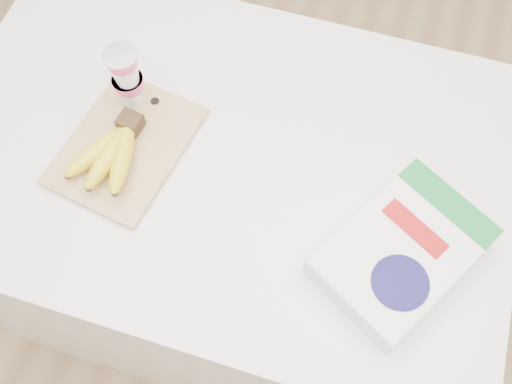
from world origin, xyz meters
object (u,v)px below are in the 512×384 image
Objects in this scene: table at (232,233)px; yogurt_stack at (127,77)px; cereal_box at (402,252)px; bananas at (112,152)px; cutting_board at (126,146)px.

table is 0.63m from yogurt_stack.
yogurt_stack is at bearing -166.02° from cereal_box.
table is 0.57m from bananas.
table is 0.53m from cutting_board.
bananas reaches higher than cereal_box.
cutting_board is 1.56× the size of bananas.
cutting_board is at bearing -78.31° from yogurt_stack.
cereal_box is (0.62, -0.07, 0.03)m from cutting_board.
yogurt_stack is at bearing 110.97° from cutting_board.
cutting_board is 0.05m from bananas.
cutting_board is at bearing 76.19° from bananas.
yogurt_stack is (-0.01, 0.15, 0.06)m from bananas.
cereal_box is at bearing -17.12° from table.
yogurt_stack is (-0.02, 0.11, 0.10)m from cutting_board.
bananas is (-0.22, -0.09, 0.52)m from table.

